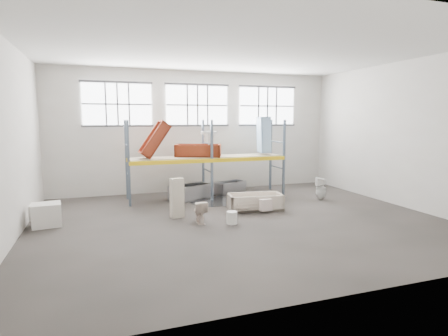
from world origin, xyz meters
name	(u,v)px	position (x,y,z in m)	size (l,w,h in m)	color
floor	(240,222)	(0.00, 0.00, -0.05)	(12.00, 10.00, 0.10)	#4B4440
ceiling	(241,47)	(0.00, 0.00, 5.05)	(12.00, 10.00, 0.10)	silver
wall_back	(197,132)	(0.00, 5.05, 2.50)	(12.00, 0.10, 5.00)	#B8B5AC
wall_front	(354,152)	(0.00, -5.05, 2.50)	(12.00, 0.10, 5.00)	#BCB8AE
wall_left	(5,141)	(-6.05, 0.00, 2.50)	(0.10, 10.00, 5.00)	#B1ADA4
wall_right	(403,134)	(6.05, 0.00, 2.50)	(0.10, 10.00, 5.00)	#ABA79E
window_left	(117,104)	(-3.20, 4.94, 3.60)	(2.60, 0.04, 1.60)	white
window_mid	(197,105)	(0.00, 4.94, 3.60)	(2.60, 0.04, 1.60)	white
window_right	(267,106)	(3.20, 4.94, 3.60)	(2.60, 0.04, 1.60)	white
rack_upright_la	(129,164)	(-3.00, 2.90, 1.50)	(0.08, 0.08, 3.00)	slate
rack_upright_lb	(126,160)	(-3.00, 4.10, 1.50)	(0.08, 0.08, 3.00)	slate
rack_upright_ma	(212,161)	(0.00, 2.90, 1.50)	(0.08, 0.08, 3.00)	slate
rack_upright_mb	(203,157)	(0.00, 4.10, 1.50)	(0.08, 0.08, 3.00)	slate
rack_upright_ra	(284,158)	(3.00, 2.90, 1.50)	(0.08, 0.08, 3.00)	slate
rack_upright_rb	(271,155)	(3.00, 4.10, 1.50)	(0.08, 0.08, 3.00)	slate
rack_beam_front	(212,161)	(0.00, 2.90, 1.50)	(6.00, 0.10, 0.14)	yellow
rack_beam_back	(203,157)	(0.00, 4.10, 1.50)	(6.00, 0.10, 0.14)	yellow
shelf_deck	(207,157)	(0.00, 3.50, 1.58)	(5.90, 1.10, 0.03)	gray
wet_patch	(214,201)	(0.00, 2.70, 0.00)	(1.80, 1.80, 0.00)	black
bathtub_beige	(255,202)	(0.96, 1.06, 0.27)	(1.80, 0.85, 0.53)	beige
cistern_spare	(266,205)	(1.09, 0.50, 0.28)	(0.39, 0.19, 0.37)	beige
sink_in_tub	(243,209)	(0.38, 0.70, 0.16)	(0.42, 0.42, 0.15)	beige
toilet_beige	(200,211)	(-1.21, 0.17, 0.33)	(0.37, 0.65, 0.66)	#F3DFCE
cistern_tall	(177,198)	(-1.73, 0.94, 0.61)	(0.40, 0.26, 1.23)	beige
toilet_white	(321,188)	(3.94, 1.68, 0.43)	(0.38, 0.39, 0.85)	white
steel_tub_left	(190,192)	(-0.75, 3.26, 0.28)	(1.55, 0.72, 0.57)	#9FA0A6
steel_tub_right	(230,187)	(1.05, 3.86, 0.24)	(1.33, 0.62, 0.49)	#B3B5BC
rust_tub_flat	(198,151)	(-0.33, 3.62, 1.82)	(1.73, 0.81, 0.49)	maroon
rust_tub_tilted	(154,139)	(-2.01, 3.47, 2.29)	(1.43, 0.67, 0.40)	maroon
sink_on_shelf	(209,144)	(-0.03, 3.16, 2.09)	(0.60, 0.46, 0.53)	silver
blue_tub_upright	(264,135)	(2.43, 3.61, 2.40)	(1.44, 0.68, 0.41)	#99C3F1
bucket	(232,218)	(-0.36, -0.26, 0.18)	(0.31, 0.31, 0.36)	white
carton_near	(47,215)	(-5.43, 1.22, 0.33)	(0.77, 0.66, 0.66)	silver
carton_far	(29,212)	(-6.04, 2.17, 0.22)	(0.54, 0.54, 0.45)	white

